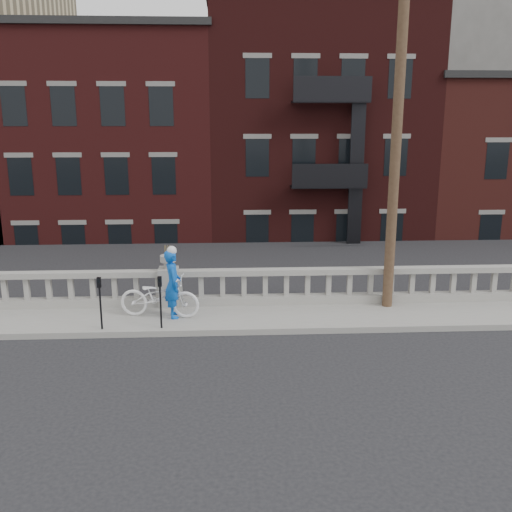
{
  "coord_description": "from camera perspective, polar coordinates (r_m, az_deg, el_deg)",
  "views": [
    {
      "loc": [
        1.67,
        -11.65,
        5.36
      ],
      "look_at": [
        2.44,
        3.2,
        1.75
      ],
      "focal_mm": 40.0,
      "sensor_mm": 36.0,
      "label": 1
    }
  ],
  "objects": [
    {
      "name": "planter_pedestal",
      "position": [
        16.33,
        -8.72,
        -2.63
      ],
      "size": [
        0.55,
        0.55,
        1.76
      ],
      "color": "gray",
      "rests_on": "sidewalk"
    },
    {
      "name": "balustrade",
      "position": [
        16.38,
        -8.69,
        -3.27
      ],
      "size": [
        28.0,
        0.34,
        1.03
      ],
      "color": "gray",
      "rests_on": "sidewalk"
    },
    {
      "name": "sidewalk",
      "position": [
        15.66,
        -8.95,
        -6.26
      ],
      "size": [
        32.0,
        2.2,
        0.15
      ],
      "primitive_type": "cube",
      "color": "gray",
      "rests_on": "ground"
    },
    {
      "name": "parking_meter_c",
      "position": [
        14.82,
        -15.34,
        -3.99
      ],
      "size": [
        0.1,
        0.09,
        1.36
      ],
      "color": "black",
      "rests_on": "sidewalk"
    },
    {
      "name": "utility_pole",
      "position": [
        15.91,
        13.94,
        12.81
      ],
      "size": [
        1.6,
        0.28,
        10.0
      ],
      "color": "#422D1E",
      "rests_on": "sidewalk"
    },
    {
      "name": "ground",
      "position": [
        12.93,
        -10.29,
        -11.09
      ],
      "size": [
        120.0,
        120.0,
        0.0
      ],
      "primitive_type": "plane",
      "color": "black",
      "rests_on": "ground"
    },
    {
      "name": "cyclist",
      "position": [
        15.32,
        -8.31,
        -2.76
      ],
      "size": [
        0.56,
        0.74,
        1.84
      ],
      "primitive_type": "imported",
      "rotation": [
        0.0,
        0.0,
        1.75
      ],
      "color": "blue",
      "rests_on": "sidewalk"
    },
    {
      "name": "bicycle",
      "position": [
        15.5,
        -9.62,
        -3.99
      ],
      "size": [
        2.25,
        1.1,
        1.13
      ],
      "primitive_type": "imported",
      "rotation": [
        0.0,
        0.0,
        1.41
      ],
      "color": "white",
      "rests_on": "sidewalk"
    },
    {
      "name": "lower_level",
      "position": [
        34.82,
        -4.84,
        9.1
      ],
      "size": [
        80.0,
        44.0,
        20.8
      ],
      "color": "#605E59",
      "rests_on": "ground"
    },
    {
      "name": "parking_meter_d",
      "position": [
        14.57,
        -9.55,
        -3.99
      ],
      "size": [
        0.1,
        0.09,
        1.36
      ],
      "color": "black",
      "rests_on": "sidewalk"
    }
  ]
}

